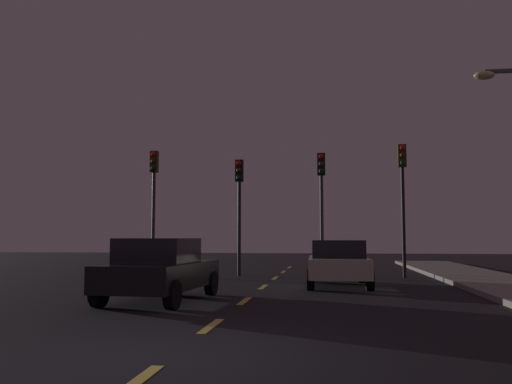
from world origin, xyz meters
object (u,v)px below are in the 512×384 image
Objects in this scene: traffic_signal_center_right at (321,190)px; traffic_signal_far_right at (403,184)px; traffic_signal_far_left at (154,188)px; traffic_signal_center_left at (239,194)px; car_adjacent_lane at (160,269)px; car_stopped_ahead at (338,263)px.

traffic_signal_far_right is (3.19, 0.00, 0.18)m from traffic_signal_center_right.
traffic_signal_far_right is at bearing 0.00° from traffic_signal_far_left.
traffic_signal_center_right reaches higher than traffic_signal_center_left.
traffic_signal_far_right reaches higher than traffic_signal_center_right.
car_stopped_ahead is at bearing 46.64° from car_adjacent_lane.
car_adjacent_lane is (-4.39, -4.65, 0.02)m from car_stopped_ahead.
traffic_signal_far_right is at bearing 0.01° from traffic_signal_center_right.
traffic_signal_center_right is 10.10m from car_adjacent_lane.
traffic_signal_center_left is 3.36m from traffic_signal_center_right.
traffic_signal_far_right is at bearing 51.83° from car_adjacent_lane.
car_adjacent_lane is (-7.03, -8.95, -2.88)m from traffic_signal_far_right.
traffic_signal_far_left is 1.05× the size of traffic_signal_center_right.
traffic_signal_far_left is 9.16m from car_stopped_ahead.
car_stopped_ahead is 0.98× the size of car_adjacent_lane.
traffic_signal_far_left is at bearing -180.00° from traffic_signal_far_right.
car_stopped_ahead is at bearing -82.65° from traffic_signal_center_right.
traffic_signal_far_right reaches higher than car_adjacent_lane.
car_adjacent_lane is at bearing -133.36° from car_stopped_ahead.
traffic_signal_far_right reaches higher than traffic_signal_far_left.
traffic_signal_center_right is 5.11m from car_stopped_ahead.
traffic_signal_center_left is 0.96× the size of traffic_signal_center_right.
traffic_signal_center_left is 0.91× the size of traffic_signal_far_right.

